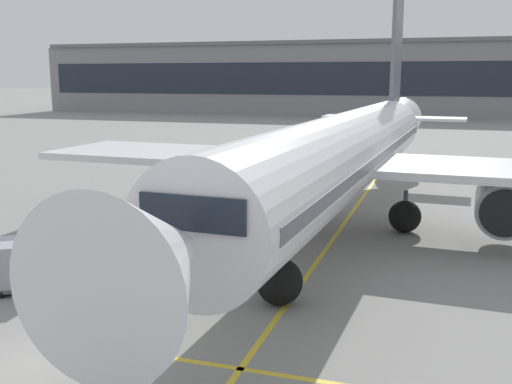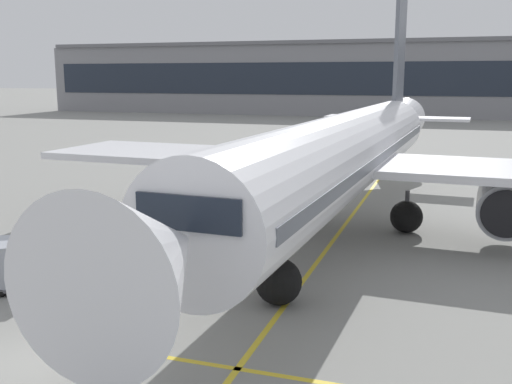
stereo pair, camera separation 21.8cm
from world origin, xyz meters
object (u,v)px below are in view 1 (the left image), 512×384
at_px(baggage_cart_lead, 111,259).
at_px(ground_crew_by_carts, 166,266).
at_px(parked_airplane, 346,154).
at_px(safety_cone_engine_keepout, 165,239).
at_px(belt_loader, 201,242).
at_px(ground_crew_by_loader, 192,249).
at_px(ground_crew_wingwalker, 224,246).
at_px(ground_crew_marshaller, 211,256).
at_px(baggage_cart_second, 25,262).

bearing_deg(baggage_cart_lead, ground_crew_by_carts, -3.51).
bearing_deg(parked_airplane, safety_cone_engine_keepout, -145.41).
bearing_deg(ground_crew_by_carts, safety_cone_engine_keepout, 116.56).
relative_size(belt_loader, ground_crew_by_loader, 2.94).
bearing_deg(ground_crew_wingwalker, belt_loader, 159.87).
relative_size(baggage_cart_lead, ground_crew_by_loader, 1.55).
height_order(ground_crew_by_loader, ground_crew_marshaller, same).
distance_m(belt_loader, safety_cone_engine_keepout, 3.34).
height_order(baggage_cart_second, safety_cone_engine_keepout, baggage_cart_second).
height_order(belt_loader, ground_crew_by_carts, belt_loader).
bearing_deg(ground_crew_by_loader, baggage_cart_lead, -140.03).
xyz_separation_m(ground_crew_by_loader, ground_crew_marshaller, (1.00, -0.57, 0.00)).
relative_size(baggage_cart_lead, ground_crew_by_carts, 1.55).
height_order(baggage_cart_second, ground_crew_by_carts, baggage_cart_second).
bearing_deg(baggage_cart_second, ground_crew_by_loader, 33.45).
height_order(ground_crew_by_carts, ground_crew_marshaller, same).
bearing_deg(belt_loader, safety_cone_engine_keepout, 143.17).
distance_m(ground_crew_by_loader, safety_cone_engine_keepout, 4.36).
height_order(belt_loader, baggage_cart_second, belt_loader).
bearing_deg(belt_loader, parked_airplane, 56.07).
distance_m(ground_crew_by_carts, ground_crew_wingwalker, 3.21).
bearing_deg(ground_crew_wingwalker, baggage_cart_lead, -139.68).
bearing_deg(baggage_cart_lead, baggage_cart_second, -153.27).
distance_m(parked_airplane, baggage_cart_second, 15.45).
height_order(baggage_cart_lead, ground_crew_by_loader, baggage_cart_lead).
relative_size(baggage_cart_second, ground_crew_by_loader, 1.55).
bearing_deg(parked_airplane, belt_loader, -123.93).
height_order(ground_crew_by_carts, ground_crew_wingwalker, same).
relative_size(ground_crew_marshaller, ground_crew_wingwalker, 1.00).
bearing_deg(baggage_cart_second, belt_loader, 43.48).
distance_m(parked_airplane, ground_crew_marshaller, 10.03).
bearing_deg(safety_cone_engine_keepout, baggage_cart_second, -109.12).
xyz_separation_m(ground_crew_by_loader, safety_cone_engine_keepout, (-2.79, 3.27, -0.71)).
bearing_deg(ground_crew_by_carts, ground_crew_wingwalker, 70.19).
xyz_separation_m(parked_airplane, baggage_cart_second, (-9.66, -11.71, -2.89)).
height_order(baggage_cart_second, ground_crew_by_loader, baggage_cart_second).
height_order(belt_loader, baggage_cart_lead, belt_loader).
relative_size(baggage_cart_lead, ground_crew_marshaller, 1.55).
bearing_deg(parked_airplane, ground_crew_wingwalker, -115.50).
distance_m(belt_loader, ground_crew_marshaller, 2.21).
bearing_deg(safety_cone_engine_keepout, ground_crew_by_loader, -49.51).
relative_size(ground_crew_wingwalker, safety_cone_engine_keepout, 2.90).
xyz_separation_m(ground_crew_by_carts, ground_crew_wingwalker, (1.09, 3.02, 0.00)).
distance_m(parked_airplane, ground_crew_wingwalker, 8.77).
bearing_deg(ground_crew_wingwalker, safety_cone_engine_keepout, 147.75).
bearing_deg(ground_crew_marshaller, ground_crew_wingwalker, 89.95).
xyz_separation_m(belt_loader, baggage_cart_second, (-4.92, -4.67, 0.09)).
distance_m(ground_crew_marshaller, safety_cone_engine_keepout, 5.45).
bearing_deg(baggage_cart_lead, safety_cone_engine_keepout, 94.36).
distance_m(parked_airplane, ground_crew_by_loader, 9.94).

